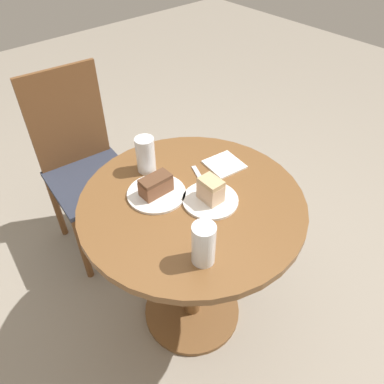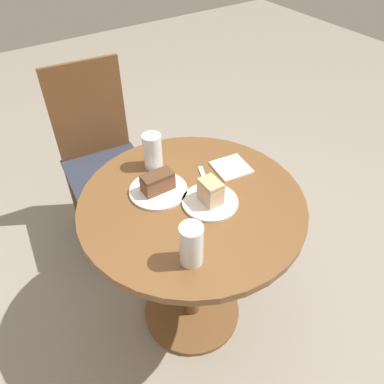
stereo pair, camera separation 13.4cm
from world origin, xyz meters
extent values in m
plane|color=gray|center=(0.00, 0.00, 0.00)|extent=(8.00, 8.00, 0.00)
cylinder|color=brown|center=(0.00, 0.00, 0.01)|extent=(0.46, 0.46, 0.03)
cylinder|color=brown|center=(0.00, 0.00, 0.38)|extent=(0.08, 0.08, 0.70)
cylinder|color=brown|center=(0.00, 0.00, 0.74)|extent=(0.84, 0.84, 0.03)
cylinder|color=brown|center=(-0.27, 0.53, 0.22)|extent=(0.04, 0.04, 0.44)
cylinder|color=brown|center=(0.09, 0.49, 0.22)|extent=(0.04, 0.04, 0.44)
cylinder|color=brown|center=(-0.23, 0.90, 0.22)|extent=(0.04, 0.04, 0.44)
cylinder|color=brown|center=(0.13, 0.86, 0.22)|extent=(0.04, 0.04, 0.44)
cube|color=#2D3342|center=(-0.07, 0.69, 0.45)|extent=(0.45, 0.46, 0.03)
cube|color=brown|center=(-0.05, 0.89, 0.72)|extent=(0.38, 0.06, 0.52)
cylinder|color=white|center=(0.05, -0.05, 0.76)|extent=(0.20, 0.20, 0.01)
cylinder|color=white|center=(-0.08, 0.11, 0.76)|extent=(0.22, 0.22, 0.01)
cube|color=beige|center=(0.05, -0.05, 0.80)|extent=(0.06, 0.09, 0.07)
cube|color=tan|center=(0.05, -0.05, 0.85)|extent=(0.06, 0.08, 0.02)
cube|color=brown|center=(-0.08, 0.11, 0.80)|extent=(0.12, 0.06, 0.06)
cube|color=brown|center=(-0.08, 0.11, 0.83)|extent=(0.12, 0.06, 0.01)
cylinder|color=beige|center=(-0.15, -0.23, 0.81)|extent=(0.06, 0.06, 0.11)
cylinder|color=white|center=(-0.15, -0.23, 0.83)|extent=(0.07, 0.07, 0.15)
cylinder|color=silver|center=(-0.02, 0.25, 0.80)|extent=(0.07, 0.07, 0.09)
cylinder|color=white|center=(-0.02, 0.25, 0.83)|extent=(0.07, 0.07, 0.15)
cube|color=white|center=(0.24, 0.07, 0.76)|extent=(0.15, 0.15, 0.01)
cube|color=silver|center=(0.10, 0.07, 0.76)|extent=(0.08, 0.16, 0.00)
camera|label=1|loc=(-0.66, -0.75, 1.69)|focal=35.00mm
camera|label=2|loc=(-0.55, -0.83, 1.69)|focal=35.00mm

